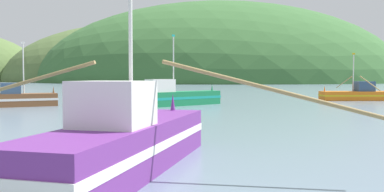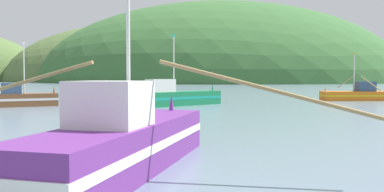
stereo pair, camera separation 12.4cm
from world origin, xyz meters
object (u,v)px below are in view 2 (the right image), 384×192
object	(u,v)px
fishing_boat_purple	(125,141)
fishing_boat_brown	(20,98)
fishing_boat_orange	(358,94)
fishing_boat_green	(173,97)

from	to	relation	value
fishing_boat_purple	fishing_boat_brown	xyz separation A→B (m)	(-15.92, 26.59, -0.11)
fishing_boat_orange	fishing_boat_green	size ratio (longest dim) A/B	1.25
fishing_boat_purple	fishing_boat_green	distance (m)	27.75
fishing_boat_purple	fishing_boat_brown	bearing A→B (deg)	43.24
fishing_boat_orange	fishing_boat_brown	world-z (taller)	fishing_boat_brown
fishing_boat_green	fishing_boat_brown	bearing A→B (deg)	141.42
fishing_boat_purple	fishing_boat_orange	bearing A→B (deg)	-16.31
fishing_boat_purple	fishing_boat_brown	distance (m)	31.00
fishing_boat_brown	fishing_boat_green	distance (m)	14.92
fishing_boat_orange	fishing_boat_brown	size ratio (longest dim) A/B	1.74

